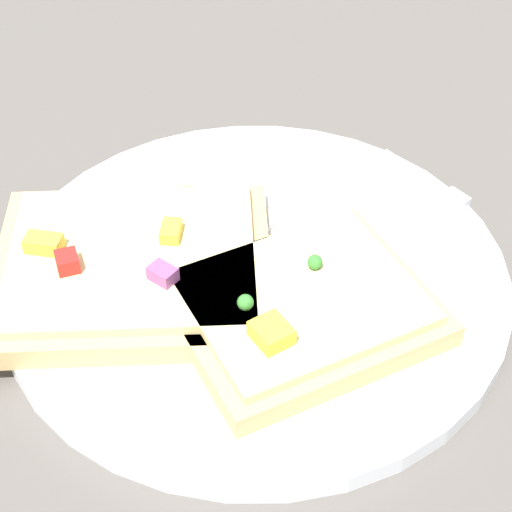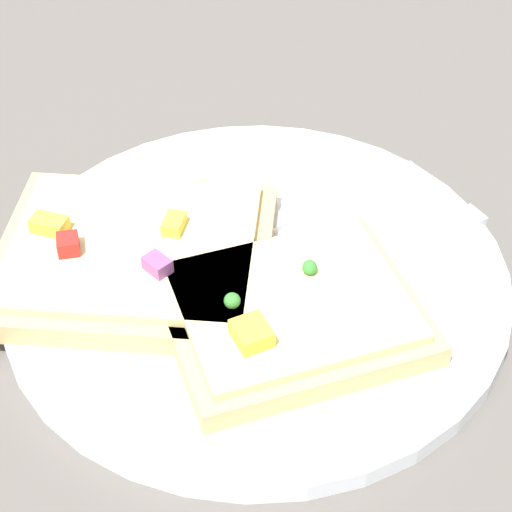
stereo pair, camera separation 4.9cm
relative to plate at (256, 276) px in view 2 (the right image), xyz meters
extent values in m
plane|color=#56514C|center=(0.00, 0.00, -0.01)|extent=(4.00, 4.00, 0.00)
cylinder|color=white|center=(0.00, 0.00, 0.00)|extent=(0.29, 0.29, 0.01)
cube|color=#B7B7BC|center=(-0.03, 0.07, 0.01)|extent=(0.02, 0.14, 0.01)
cube|color=#B7B7BC|center=(-0.03, -0.02, 0.01)|extent=(0.03, 0.05, 0.01)
cube|color=#B7B7BC|center=(-0.04, -0.07, 0.01)|extent=(0.00, 0.03, 0.00)
cube|color=#B7B7BC|center=(-0.03, -0.07, 0.01)|extent=(0.00, 0.03, 0.00)
cube|color=#B7B7BC|center=(-0.02, -0.07, 0.01)|extent=(0.00, 0.03, 0.00)
cube|color=#B7B7BC|center=(-0.02, -0.07, 0.01)|extent=(0.00, 0.03, 0.00)
cube|color=#B7B7BC|center=(0.03, 0.10, 0.01)|extent=(0.02, 0.08, 0.01)
cube|color=#B7B7BC|center=(0.03, 0.00, 0.01)|extent=(0.02, 0.13, 0.00)
cube|color=tan|center=(-0.04, -0.06, 0.01)|extent=(0.20, 0.20, 0.01)
cube|color=beige|center=(-0.04, -0.06, 0.02)|extent=(0.17, 0.18, 0.01)
cube|color=red|center=(-0.05, -0.09, 0.03)|extent=(0.02, 0.02, 0.01)
cube|color=yellow|center=(-0.07, -0.09, 0.03)|extent=(0.02, 0.02, 0.01)
cube|color=yellow|center=(-0.04, -0.03, 0.03)|extent=(0.02, 0.02, 0.01)
cube|color=#934C8E|center=(-0.01, -0.06, 0.03)|extent=(0.02, 0.01, 0.01)
cube|color=tan|center=(0.05, -0.01, 0.01)|extent=(0.14, 0.15, 0.01)
cube|color=beige|center=(0.05, -0.01, 0.02)|extent=(0.12, 0.14, 0.01)
sphere|color=#388433|center=(0.04, -0.04, 0.03)|extent=(0.01, 0.01, 0.01)
sphere|color=#388433|center=(0.04, 0.01, 0.03)|extent=(0.01, 0.01, 0.01)
cube|color=yellow|center=(0.06, -0.04, 0.03)|extent=(0.02, 0.02, 0.01)
sphere|color=tan|center=(0.01, 0.01, 0.01)|extent=(0.01, 0.01, 0.01)
sphere|color=tan|center=(-0.08, 0.01, 0.01)|extent=(0.01, 0.01, 0.01)
camera|label=1|loc=(0.28, -0.23, 0.35)|focal=60.00mm
camera|label=2|loc=(0.30, -0.19, 0.35)|focal=60.00mm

